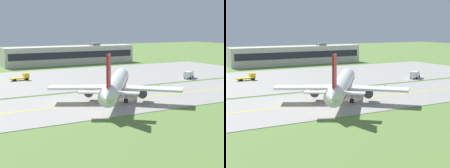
# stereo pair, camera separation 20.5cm
# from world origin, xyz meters

# --- Properties ---
(ground_plane) EXTENTS (500.00, 500.00, 0.00)m
(ground_plane) POSITION_xyz_m (0.00, 0.00, 0.00)
(ground_plane) COLOR olive
(taxiway_strip) EXTENTS (240.00, 28.00, 0.10)m
(taxiway_strip) POSITION_xyz_m (0.00, 0.00, 0.05)
(taxiway_strip) COLOR #9E9B93
(taxiway_strip) RESTS_ON ground
(apron_pad) EXTENTS (140.00, 52.00, 0.10)m
(apron_pad) POSITION_xyz_m (10.00, 42.00, 0.05)
(apron_pad) COLOR #9E9B93
(apron_pad) RESTS_ON ground
(taxiway_centreline) EXTENTS (220.00, 0.60, 0.01)m
(taxiway_centreline) POSITION_xyz_m (0.00, 0.00, 0.11)
(taxiway_centreline) COLOR yellow
(taxiway_centreline) RESTS_ON taxiway_strip
(airplane_lead) EXTENTS (28.81, 34.29, 12.70)m
(airplane_lead) POSITION_xyz_m (-2.62, -0.74, 4.13)
(airplane_lead) COLOR white
(airplane_lead) RESTS_ON ground
(service_truck_baggage) EXTENTS (6.11, 5.08, 2.60)m
(service_truck_baggage) POSITION_xyz_m (39.23, 20.80, 1.53)
(service_truck_baggage) COLOR silver
(service_truck_baggage) RESTS_ON ground
(service_truck_fuel) EXTENTS (6.48, 2.54, 2.59)m
(service_truck_fuel) POSITION_xyz_m (-13.23, 44.50, 1.18)
(service_truck_fuel) COLOR yellow
(service_truck_fuel) RESTS_ON ground
(terminal_building) EXTENTS (64.77, 9.33, 9.89)m
(terminal_building) POSITION_xyz_m (21.60, 85.55, 4.36)
(terminal_building) COLOR beige
(terminal_building) RESTS_ON ground
(traffic_cone_near_edge) EXTENTS (0.44, 0.44, 0.60)m
(traffic_cone_near_edge) POSITION_xyz_m (4.92, -11.31, 0.30)
(traffic_cone_near_edge) COLOR orange
(traffic_cone_near_edge) RESTS_ON ground
(traffic_cone_far_edge) EXTENTS (0.44, 0.44, 0.60)m
(traffic_cone_far_edge) POSITION_xyz_m (20.04, 12.39, 0.30)
(traffic_cone_far_edge) COLOR orange
(traffic_cone_far_edge) RESTS_ON ground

